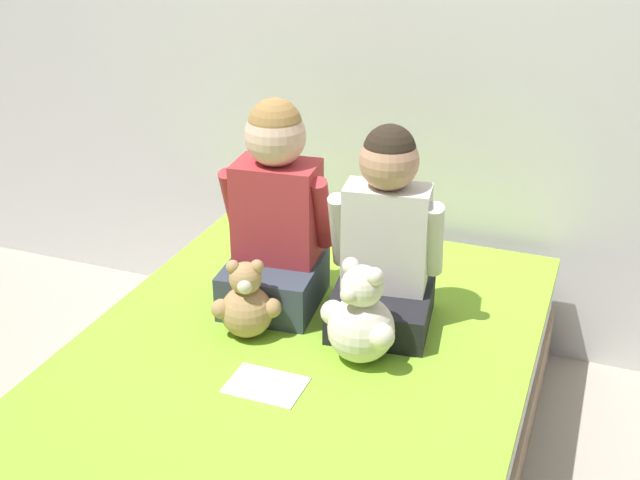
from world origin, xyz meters
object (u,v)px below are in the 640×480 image
object	(u,v)px
child_on_left	(276,215)
child_on_right	(385,239)
teddy_bear_held_by_left_child	(247,304)
sign_card	(266,385)
bed	(293,423)
teddy_bear_held_by_right_child	(361,320)

from	to	relation	value
child_on_left	child_on_right	size ratio (longest dim) A/B	1.06
teddy_bear_held_by_left_child	sign_card	distance (m)	0.29
bed	child_on_right	size ratio (longest dim) A/B	3.03
teddy_bear_held_by_left_child	teddy_bear_held_by_right_child	world-z (taller)	teddy_bear_held_by_right_child
teddy_bear_held_by_right_child	child_on_left	bearing A→B (deg)	170.46
child_on_right	teddy_bear_held_by_left_child	world-z (taller)	child_on_right
child_on_left	child_on_right	bearing A→B (deg)	-5.59
child_on_left	teddy_bear_held_by_left_child	distance (m)	0.30
bed	child_on_left	world-z (taller)	child_on_left
bed	child_on_left	xyz separation A→B (m)	(-0.18, 0.31, 0.53)
teddy_bear_held_by_left_child	sign_card	size ratio (longest dim) A/B	1.20
child_on_right	teddy_bear_held_by_left_child	distance (m)	0.46
sign_card	child_on_left	bearing A→B (deg)	109.90
child_on_right	sign_card	bearing A→B (deg)	-120.66
bed	teddy_bear_held_by_right_child	xyz separation A→B (m)	(0.18, 0.08, 0.36)
teddy_bear_held_by_right_child	child_on_right	bearing A→B (deg)	114.02
teddy_bear_held_by_left_child	teddy_bear_held_by_right_child	xyz separation A→B (m)	(0.36, 0.00, 0.02)
bed	teddy_bear_held_by_left_child	world-z (taller)	teddy_bear_held_by_left_child
child_on_left	bed	bearing A→B (deg)	-65.63
teddy_bear_held_by_left_child	teddy_bear_held_by_right_child	bearing A→B (deg)	-22.72
bed	teddy_bear_held_by_right_child	size ratio (longest dim) A/B	6.17
teddy_bear_held_by_right_child	teddy_bear_held_by_left_child	bearing A→B (deg)	-156.65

